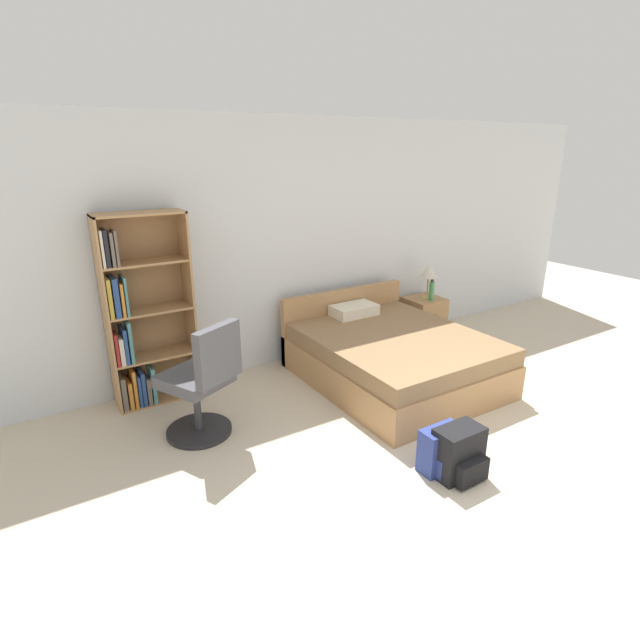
{
  "coord_description": "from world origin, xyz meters",
  "views": [
    {
      "loc": [
        -2.62,
        -1.45,
        2.29
      ],
      "look_at": [
        -0.48,
        1.98,
        0.88
      ],
      "focal_mm": 28.0,
      "sensor_mm": 36.0,
      "label": 1
    }
  ],
  "objects_px": {
    "backpack_blue": "(442,450)",
    "office_chair": "(203,385)",
    "bed": "(390,355)",
    "table_lamp": "(429,272)",
    "nightstand": "(423,317)",
    "bookshelf": "(139,321)",
    "water_bottle": "(432,291)",
    "backpack_black": "(459,454)"
  },
  "relations": [
    {
      "from": "backpack_blue",
      "to": "office_chair",
      "type": "bearing_deg",
      "value": 134.03
    },
    {
      "from": "nightstand",
      "to": "bookshelf",
      "type": "bearing_deg",
      "value": 178.53
    },
    {
      "from": "water_bottle",
      "to": "bookshelf",
      "type": "bearing_deg",
      "value": 176.77
    },
    {
      "from": "office_chair",
      "to": "backpack_blue",
      "type": "relative_size",
      "value": 2.95
    },
    {
      "from": "bookshelf",
      "to": "table_lamp",
      "type": "height_order",
      "value": "bookshelf"
    },
    {
      "from": "water_bottle",
      "to": "table_lamp",
      "type": "bearing_deg",
      "value": 80.71
    },
    {
      "from": "table_lamp",
      "to": "water_bottle",
      "type": "distance_m",
      "value": 0.23
    },
    {
      "from": "water_bottle",
      "to": "backpack_blue",
      "type": "distance_m",
      "value": 2.8
    },
    {
      "from": "nightstand",
      "to": "table_lamp",
      "type": "xyz_separation_m",
      "value": [
        0.02,
        -0.02,
        0.59
      ]
    },
    {
      "from": "bookshelf",
      "to": "table_lamp",
      "type": "xyz_separation_m",
      "value": [
        3.43,
        -0.11,
        0.04
      ]
    },
    {
      "from": "bed",
      "to": "water_bottle",
      "type": "bearing_deg",
      "value": 29.15
    },
    {
      "from": "bookshelf",
      "to": "backpack_black",
      "type": "height_order",
      "value": "bookshelf"
    },
    {
      "from": "office_chair",
      "to": "nightstand",
      "type": "bearing_deg",
      "value": 14.1
    },
    {
      "from": "bookshelf",
      "to": "water_bottle",
      "type": "bearing_deg",
      "value": -3.23
    },
    {
      "from": "office_chair",
      "to": "backpack_black",
      "type": "bearing_deg",
      "value": -47.14
    },
    {
      "from": "table_lamp",
      "to": "backpack_blue",
      "type": "distance_m",
      "value": 2.91
    },
    {
      "from": "table_lamp",
      "to": "nightstand",
      "type": "bearing_deg",
      "value": 131.75
    },
    {
      "from": "bookshelf",
      "to": "table_lamp",
      "type": "bearing_deg",
      "value": -1.79
    },
    {
      "from": "bookshelf",
      "to": "table_lamp",
      "type": "relative_size",
      "value": 4.02
    },
    {
      "from": "backpack_blue",
      "to": "bed",
      "type": "bearing_deg",
      "value": 64.69
    },
    {
      "from": "bed",
      "to": "water_bottle",
      "type": "relative_size",
      "value": 7.42
    },
    {
      "from": "table_lamp",
      "to": "backpack_blue",
      "type": "relative_size",
      "value": 1.28
    },
    {
      "from": "office_chair",
      "to": "backpack_blue",
      "type": "bearing_deg",
      "value": -45.97
    },
    {
      "from": "office_chair",
      "to": "table_lamp",
      "type": "distance_m",
      "value": 3.29
    },
    {
      "from": "bed",
      "to": "nightstand",
      "type": "xyz_separation_m",
      "value": [
        1.16,
        0.75,
        -0.01
      ]
    },
    {
      "from": "table_lamp",
      "to": "backpack_black",
      "type": "xyz_separation_m",
      "value": [
        -1.79,
        -2.26,
        -0.66
      ]
    },
    {
      "from": "backpack_black",
      "to": "backpack_blue",
      "type": "distance_m",
      "value": 0.13
    },
    {
      "from": "bed",
      "to": "office_chair",
      "type": "relative_size",
      "value": 1.9
    },
    {
      "from": "bookshelf",
      "to": "backpack_black",
      "type": "bearing_deg",
      "value": -55.33
    },
    {
      "from": "office_chair",
      "to": "nightstand",
      "type": "relative_size",
      "value": 2.01
    },
    {
      "from": "bookshelf",
      "to": "table_lamp",
      "type": "distance_m",
      "value": 3.43
    },
    {
      "from": "bookshelf",
      "to": "bed",
      "type": "bearing_deg",
      "value": -20.52
    },
    {
      "from": "bed",
      "to": "bookshelf",
      "type": "bearing_deg",
      "value": 159.48
    },
    {
      "from": "bed",
      "to": "water_bottle",
      "type": "distance_m",
      "value": 1.38
    },
    {
      "from": "backpack_blue",
      "to": "backpack_black",
      "type": "bearing_deg",
      "value": -64.75
    },
    {
      "from": "bookshelf",
      "to": "office_chair",
      "type": "distance_m",
      "value": 0.98
    },
    {
      "from": "office_chair",
      "to": "table_lamp",
      "type": "xyz_separation_m",
      "value": [
        3.17,
        0.77,
        0.37
      ]
    },
    {
      "from": "backpack_black",
      "to": "nightstand",
      "type": "bearing_deg",
      "value": 52.15
    },
    {
      "from": "table_lamp",
      "to": "backpack_blue",
      "type": "height_order",
      "value": "table_lamp"
    },
    {
      "from": "bookshelf",
      "to": "backpack_blue",
      "type": "relative_size",
      "value": 5.15
    },
    {
      "from": "bookshelf",
      "to": "nightstand",
      "type": "bearing_deg",
      "value": -1.47
    },
    {
      "from": "bed",
      "to": "table_lamp",
      "type": "height_order",
      "value": "table_lamp"
    }
  ]
}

